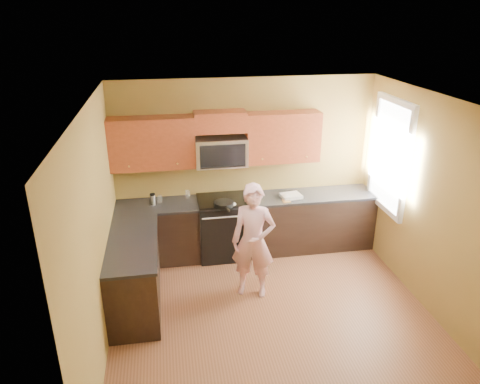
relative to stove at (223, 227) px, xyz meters
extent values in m
plane|color=brown|center=(0.40, -1.68, -0.47)|extent=(4.00, 4.00, 0.00)
plane|color=white|center=(0.40, -1.68, 2.23)|extent=(4.00, 4.00, 0.00)
plane|color=olive|center=(0.40, 0.32, 0.88)|extent=(4.00, 0.00, 4.00)
plane|color=olive|center=(0.40, -3.67, 0.88)|extent=(4.00, 0.00, 4.00)
plane|color=olive|center=(-1.60, -1.68, 0.88)|extent=(0.00, 4.00, 4.00)
plane|color=olive|center=(2.40, -1.68, 0.88)|extent=(0.00, 4.00, 4.00)
cube|color=black|center=(0.40, 0.02, -0.03)|extent=(4.00, 0.60, 0.88)
cube|color=black|center=(-1.30, -1.08, -0.03)|extent=(0.60, 1.60, 0.88)
cube|color=black|center=(0.40, 0.01, 0.43)|extent=(4.00, 0.62, 0.04)
cube|color=black|center=(-1.29, -1.08, 0.43)|extent=(0.62, 1.60, 0.04)
cube|color=brown|center=(0.00, 0.16, 1.62)|extent=(0.76, 0.33, 0.30)
imported|color=pink|center=(0.25, -1.10, 0.31)|extent=(0.67, 0.55, 1.58)
cube|color=#B27F47|center=(0.94, -0.19, 0.45)|extent=(0.11, 0.11, 0.01)
ellipsoid|color=silver|center=(0.11, -0.23, 0.48)|extent=(0.14, 0.15, 0.06)
ellipsoid|color=silver|center=(0.96, -0.08, 0.48)|extent=(0.14, 0.15, 0.07)
cube|color=white|center=(1.05, -0.05, 0.47)|extent=(0.33, 0.28, 0.05)
cylinder|color=silver|center=(-0.94, 0.09, 0.51)|extent=(0.07, 0.07, 0.12)
cylinder|color=silver|center=(-0.52, 0.20, 0.51)|extent=(0.08, 0.08, 0.12)
camera|label=1|loc=(-0.81, -6.20, 3.15)|focal=33.70mm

